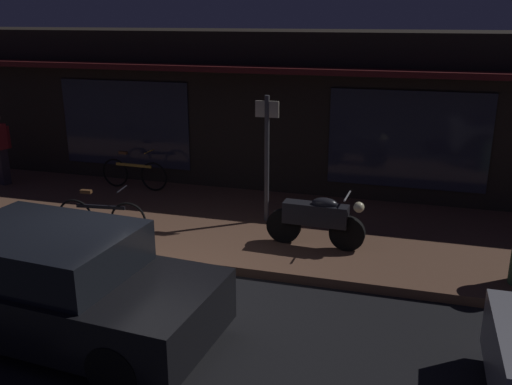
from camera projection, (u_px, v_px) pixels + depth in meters
The scene contains 8 objects.
ground_plane at pixel (161, 298), 8.12m from camera, with size 60.00×60.00×0.00m, color black.
sidewalk_slab at pixel (228, 223), 10.85m from camera, with size 18.00×4.00×0.15m, color brown.
storefront_building at pixel (273, 108), 13.43m from camera, with size 18.00×3.30×3.60m.
motorcycle at pixel (317, 219), 9.44m from camera, with size 1.70×0.55×0.97m.
bicycle_parked at pixel (134, 173), 12.67m from camera, with size 1.66×0.42×0.91m.
bicycle_extra at pixel (101, 217), 9.93m from camera, with size 1.65×0.42×0.91m.
sign_post at pixel (267, 152), 10.39m from camera, with size 0.44×0.09×2.40m.
parked_car_near at pixel (55, 284), 7.01m from camera, with size 4.23×2.08×1.42m.
Camera 1 is at (3.35, -6.61, 3.92)m, focal length 39.29 mm.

